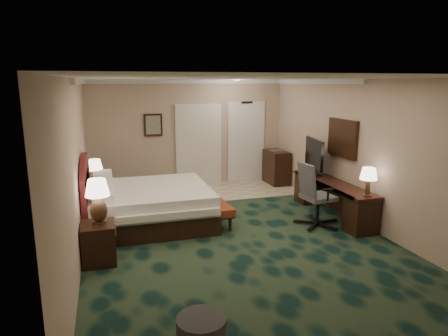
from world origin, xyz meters
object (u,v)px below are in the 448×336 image
object	(u,v)px
bed_bench	(214,212)
tv	(314,157)
nightstand_near	(99,243)
lamp_far	(95,173)
lamp_near	(98,201)
ottoman	(201,334)
desk_chair	(318,194)
bed	(151,205)
minibar	(276,167)
nightstand_far	(98,199)
desk	(332,199)

from	to	relation	value
bed_bench	tv	world-z (taller)	tv
nightstand_near	tv	world-z (taller)	tv
tv	lamp_far	bearing A→B (deg)	179.30
lamp_near	ottoman	size ratio (longest dim) A/B	1.32
lamp_near	desk_chair	bearing A→B (deg)	6.25
bed_bench	tv	size ratio (longest dim) A/B	1.24
bed_bench	lamp_far	bearing A→B (deg)	145.89
bed	minibar	size ratio (longest dim) A/B	2.50
nightstand_near	minibar	bearing A→B (deg)	38.90
bed	nightstand_far	world-z (taller)	bed
minibar	nightstand_far	bearing A→B (deg)	-166.28
nightstand_near	minibar	distance (m)	5.73
nightstand_far	ottoman	bearing A→B (deg)	-78.35
tv	desk	bearing A→B (deg)	-74.66
lamp_near	desk_chair	xyz separation A→B (m)	(3.88, 0.43, -0.33)
bed	minibar	distance (m)	4.11
desk	minibar	bearing A→B (deg)	89.99
desk_chair	minibar	bearing A→B (deg)	74.87
nightstand_far	desk	size ratio (longest dim) A/B	0.22
nightstand_far	lamp_near	bearing A→B (deg)	-88.72
lamp_near	minibar	distance (m)	5.71
nightstand_near	desk	bearing A→B (deg)	11.05
bed	desk_chair	world-z (taller)	desk_chair
lamp_near	desk	bearing A→B (deg)	10.63
nightstand_near	lamp_near	world-z (taller)	lamp_near
nightstand_far	bed	bearing A→B (deg)	-46.47
nightstand_near	desk_chair	bearing A→B (deg)	6.77
lamp_near	desk_chair	distance (m)	3.92
desk_chair	nightstand_far	bearing A→B (deg)	147.43
lamp_far	ottoman	bearing A→B (deg)	-77.95
bed_bench	nightstand_far	bearing A→B (deg)	144.65
bed	desk	bearing A→B (deg)	-9.95
ottoman	desk_chair	distance (m)	4.12
lamp_far	desk_chair	xyz separation A→B (m)	(3.96, -1.99, -0.22)
bed	nightstand_near	bearing A→B (deg)	-122.17
nightstand_far	minibar	size ratio (longest dim) A/B	0.60
lamp_near	ottoman	world-z (taller)	lamp_near
ottoman	bed_bench	bearing A→B (deg)	72.88
bed	tv	xyz separation A→B (m)	(3.47, 0.07, 0.74)
bed	bed_bench	bearing A→B (deg)	-15.37
tv	desk_chair	size ratio (longest dim) A/B	0.83
desk	desk_chair	size ratio (longest dim) A/B	2.01
ottoman	minibar	size ratio (longest dim) A/B	0.58
nightstand_far	lamp_near	distance (m)	2.55
minibar	lamp_near	bearing A→B (deg)	-141.23
bed	desk_chair	distance (m)	3.16
bed	ottoman	world-z (taller)	bed
lamp_far	tv	bearing A→B (deg)	-11.35
nightstand_far	ottoman	size ratio (longest dim) A/B	1.05
desk	tv	size ratio (longest dim) A/B	2.43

